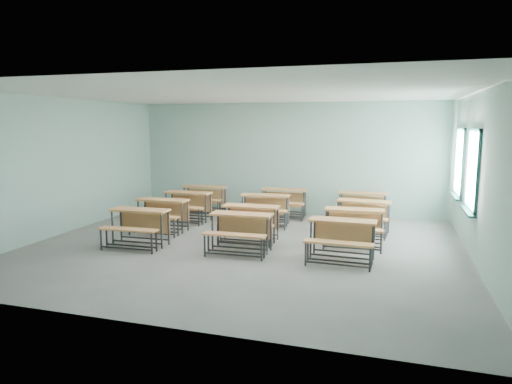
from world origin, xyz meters
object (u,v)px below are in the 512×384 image
(desk_unit_r0c0, at_px, (138,222))
(desk_unit_r2c1, at_px, (265,205))
(desk_unit_r0c1, at_px, (240,227))
(desk_unit_r1c1, at_px, (250,218))
(desk_unit_r2c0, at_px, (186,202))
(desk_unit_r1c0, at_px, (161,210))
(desk_unit_r1c2, at_px, (354,222))
(desk_unit_r2c2, at_px, (363,212))
(desk_unit_r3c1, at_px, (283,198))
(desk_unit_r3c0, at_px, (204,195))
(desk_unit_r3c2, at_px, (362,203))
(desk_unit_r0c2, at_px, (342,234))

(desk_unit_r0c0, bearing_deg, desk_unit_r2c1, 51.78)
(desk_unit_r0c1, height_order, desk_unit_r2c1, same)
(desk_unit_r1c1, relative_size, desk_unit_r2c0, 1.01)
(desk_unit_r1c0, xyz_separation_m, desk_unit_r2c1, (2.20, 1.43, 0.00))
(desk_unit_r0c1, bearing_deg, desk_unit_r2c1, 92.90)
(desk_unit_r1c1, bearing_deg, desk_unit_r1c2, 4.93)
(desk_unit_r2c0, xyz_separation_m, desk_unit_r2c2, (4.60, -0.05, 0.00))
(desk_unit_r0c0, distance_m, desk_unit_r1c2, 4.59)
(desk_unit_r0c0, height_order, desk_unit_r1c2, same)
(desk_unit_r0c1, distance_m, desk_unit_r1c1, 0.93)
(desk_unit_r3c1, bearing_deg, desk_unit_r1c2, -53.54)
(desk_unit_r1c0, xyz_separation_m, desk_unit_r3c0, (0.03, 2.49, 0.00))
(desk_unit_r2c2, bearing_deg, desk_unit_r1c1, -143.32)
(desk_unit_r1c2, distance_m, desk_unit_r3c0, 5.15)
(desk_unit_r3c0, bearing_deg, desk_unit_r0c0, -93.36)
(desk_unit_r3c1, xyz_separation_m, desk_unit_r3c2, (2.15, -0.05, 0.00))
(desk_unit_r1c0, height_order, desk_unit_r2c0, same)
(desk_unit_r0c2, xyz_separation_m, desk_unit_r3c0, (-4.41, 3.65, 0.00))
(desk_unit_r0c1, relative_size, desk_unit_r3c2, 0.99)
(desk_unit_r1c1, xyz_separation_m, desk_unit_r1c2, (2.25, 0.24, 0.00))
(desk_unit_r0c0, bearing_deg, desk_unit_r3c2, 39.46)
(desk_unit_r3c1, bearing_deg, desk_unit_r1c1, -95.63)
(desk_unit_r1c1, relative_size, desk_unit_r2c1, 0.95)
(desk_unit_r0c1, height_order, desk_unit_r1c1, same)
(desk_unit_r2c2, height_order, desk_unit_r3c2, same)
(desk_unit_r0c0, relative_size, desk_unit_r3c1, 0.98)
(desk_unit_r2c0, height_order, desk_unit_r2c2, same)
(desk_unit_r2c1, relative_size, desk_unit_r3c2, 1.04)
(desk_unit_r2c2, bearing_deg, desk_unit_r0c1, -128.44)
(desk_unit_r3c1, bearing_deg, desk_unit_r0c2, -65.23)
(desk_unit_r0c0, bearing_deg, desk_unit_r1c2, 15.29)
(desk_unit_r1c2, bearing_deg, desk_unit_r2c2, 83.39)
(desk_unit_r1c0, relative_size, desk_unit_r3c1, 0.98)
(desk_unit_r1c0, distance_m, desk_unit_r3c0, 2.49)
(desk_unit_r3c0, relative_size, desk_unit_r3c2, 1.03)
(desk_unit_r2c2, height_order, desk_unit_r3c0, same)
(desk_unit_r1c1, bearing_deg, desk_unit_r2c2, 30.15)
(desk_unit_r1c1, xyz_separation_m, desk_unit_r3c0, (-2.28, 2.69, 0.00))
(desk_unit_r2c0, bearing_deg, desk_unit_r2c1, 4.51)
(desk_unit_r0c1, relative_size, desk_unit_r1c1, 1.01)
(desk_unit_r1c2, bearing_deg, desk_unit_r0c2, -97.59)
(desk_unit_r1c2, relative_size, desk_unit_r2c1, 0.95)
(desk_unit_r0c1, relative_size, desk_unit_r2c1, 0.95)
(desk_unit_r1c0, bearing_deg, desk_unit_r0c0, -84.00)
(desk_unit_r2c0, height_order, desk_unit_r3c0, same)
(desk_unit_r0c1, xyz_separation_m, desk_unit_r2c1, (-0.21, 2.56, 0.00))
(desk_unit_r0c0, height_order, desk_unit_r2c1, same)
(desk_unit_r0c2, distance_m, desk_unit_r1c1, 2.33)
(desk_unit_r0c2, relative_size, desk_unit_r2c2, 0.96)
(desk_unit_r2c0, relative_size, desk_unit_r3c2, 0.98)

